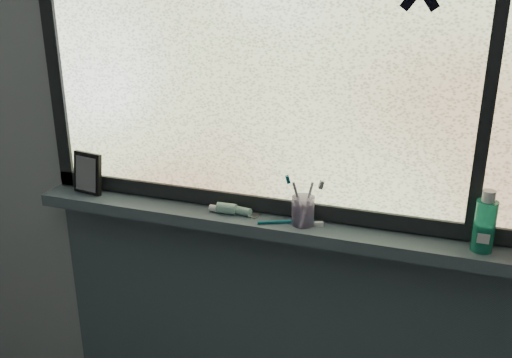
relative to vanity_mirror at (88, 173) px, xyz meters
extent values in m
cube|color=#9EA3A8|center=(0.66, 0.07, 0.16)|extent=(3.00, 0.01, 2.50)
cube|color=#46535D|center=(0.66, -0.01, -0.09)|extent=(1.62, 0.14, 0.04)
cube|color=#46535D|center=(0.66, 0.05, -0.60)|extent=(1.62, 0.02, 0.98)
cube|color=silver|center=(0.66, 0.04, 0.44)|extent=(1.50, 0.01, 1.00)
cube|color=black|center=(0.66, 0.04, -0.04)|extent=(1.60, 0.03, 0.05)
cube|color=black|center=(-0.11, 0.04, 0.44)|extent=(0.05, 0.03, 1.10)
cube|color=black|center=(1.26, 0.04, 0.44)|extent=(0.03, 0.03, 1.00)
cube|color=black|center=(0.00, 0.00, 0.00)|extent=(0.12, 0.08, 0.15)
cylinder|color=#C09FD3|center=(0.78, -0.01, -0.03)|extent=(0.09, 0.09, 0.09)
cylinder|color=#20A781|center=(1.30, -0.01, 0.02)|extent=(0.06, 0.06, 0.15)
camera|label=1|loc=(1.17, -1.57, 0.67)|focal=40.00mm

